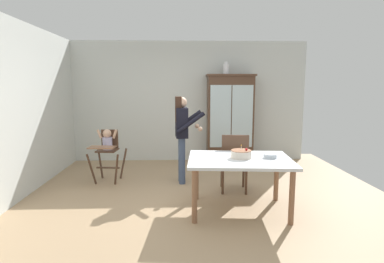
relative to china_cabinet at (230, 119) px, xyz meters
name	(u,v)px	position (x,y,z in m)	size (l,w,h in m)	color
ground_plane	(193,201)	(-0.91, -2.37, -0.99)	(6.24, 6.24, 0.00)	tan
wall_back	(189,102)	(-0.91, 0.26, 0.36)	(5.32, 0.06, 2.70)	silver
wall_left	(8,112)	(-3.54, -2.37, 0.36)	(0.06, 5.32, 2.70)	silver
china_cabinet	(230,119)	(0.00, 0.00, 0.00)	(1.06, 0.48, 1.96)	#4C3323
ceramic_vase	(226,69)	(-0.10, 0.00, 1.09)	(0.13, 0.13, 0.27)	white
high_chair_with_toddler	(107,146)	(-2.41, -1.35, -0.33)	(0.62, 0.72, 0.95)	#4C3323
adult_person	(182,129)	(-1.07, -1.46, -0.02)	(0.53, 0.51, 1.53)	#3D4C6B
dining_table	(240,165)	(-0.30, -2.76, -0.34)	(1.46, 1.12, 0.74)	silver
birthday_cake	(241,154)	(-0.28, -2.73, -0.19)	(0.28, 0.28, 0.19)	beige
serving_bowl	(270,156)	(0.12, -2.75, -0.22)	(0.18, 0.18, 0.06)	#B2BCC6
dining_chair_far_side	(234,159)	(-0.24, -2.03, -0.43)	(0.48, 0.48, 0.96)	#4C3323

